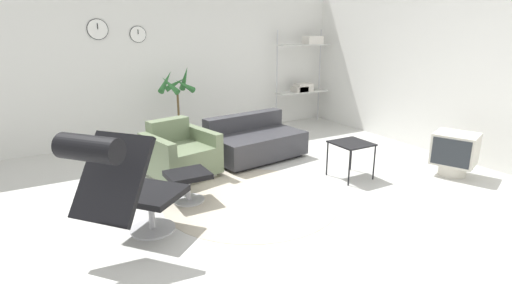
% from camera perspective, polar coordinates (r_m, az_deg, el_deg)
% --- Properties ---
extents(ground_plane, '(12.00, 12.00, 0.00)m').
position_cam_1_polar(ground_plane, '(4.94, 1.34, -6.83)').
color(ground_plane, silver).
extents(wall_back, '(12.00, 0.09, 2.80)m').
position_cam_1_polar(wall_back, '(7.27, -11.01, 11.70)').
color(wall_back, silver).
rests_on(wall_back, ground_plane).
extents(wall_right, '(0.06, 12.00, 2.80)m').
position_cam_1_polar(wall_right, '(6.77, 25.36, 10.15)').
color(wall_right, silver).
rests_on(wall_right, ground_plane).
extents(round_rug, '(2.03, 2.03, 0.01)m').
position_cam_1_polar(round_rug, '(4.68, -0.76, -8.15)').
color(round_rug, '#BCB29E').
rests_on(round_rug, ground_plane).
extents(lounge_chair, '(1.19, 1.12, 1.15)m').
position_cam_1_polar(lounge_chair, '(3.61, -18.73, -4.94)').
color(lounge_chair, '#BCBCC1').
rests_on(lounge_chair, ground_plane).
extents(ottoman, '(0.47, 0.40, 0.35)m').
position_cam_1_polar(ottoman, '(4.61, -9.71, -5.37)').
color(ottoman, '#BCBCC1').
rests_on(ottoman, ground_plane).
extents(armchair_red, '(0.96, 0.95, 0.73)m').
position_cam_1_polar(armchair_red, '(5.41, -10.80, -1.87)').
color(armchair_red, silver).
rests_on(armchair_red, ground_plane).
extents(couch_low, '(1.47, 1.00, 0.64)m').
position_cam_1_polar(couch_low, '(6.04, -0.18, -0.04)').
color(couch_low, black).
rests_on(couch_low, ground_plane).
extents(side_table, '(0.47, 0.47, 0.48)m').
position_cam_1_polar(side_table, '(5.34, 13.46, -0.56)').
color(side_table, black).
rests_on(side_table, ground_plane).
extents(crt_television, '(0.63, 0.66, 0.58)m').
position_cam_1_polar(crt_television, '(5.94, 26.51, -1.28)').
color(crt_television, beige).
rests_on(crt_television, ground_plane).
extents(potted_plant, '(0.61, 0.62, 1.34)m').
position_cam_1_polar(potted_plant, '(6.75, -11.09, 4.76)').
color(potted_plant, silver).
rests_on(potted_plant, ground_plane).
extents(shelf_unit, '(1.12, 0.28, 1.88)m').
position_cam_1_polar(shelf_unit, '(8.18, 6.98, 10.21)').
color(shelf_unit, '#BCBCC1').
rests_on(shelf_unit, ground_plane).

